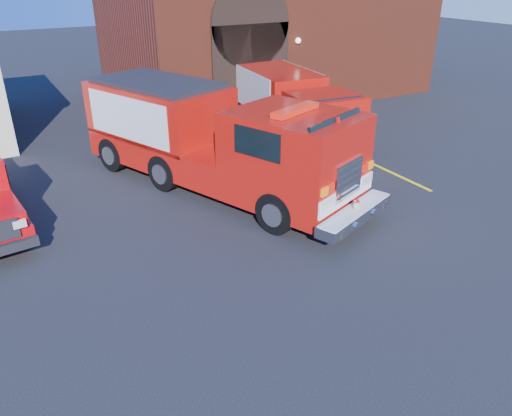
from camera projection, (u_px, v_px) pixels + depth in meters
ground at (233, 236)px, 12.62m from camera, size 100.00×100.00×0.00m
parking_stripe_near at (396, 175)px, 16.27m from camera, size 0.12×3.00×0.01m
parking_stripe_mid at (339, 148)px, 18.61m from camera, size 0.12×3.00×0.01m
parking_stripe_far at (295, 128)px, 20.96m from camera, size 0.12×3.00×0.01m
fire_station at (263, 6)px, 25.65m from camera, size 15.20×10.20×8.45m
fire_engine at (213, 139)px, 14.73m from camera, size 5.98×9.98×2.98m
secondary_truck at (290, 104)px, 19.19m from camera, size 3.16×7.77×2.45m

